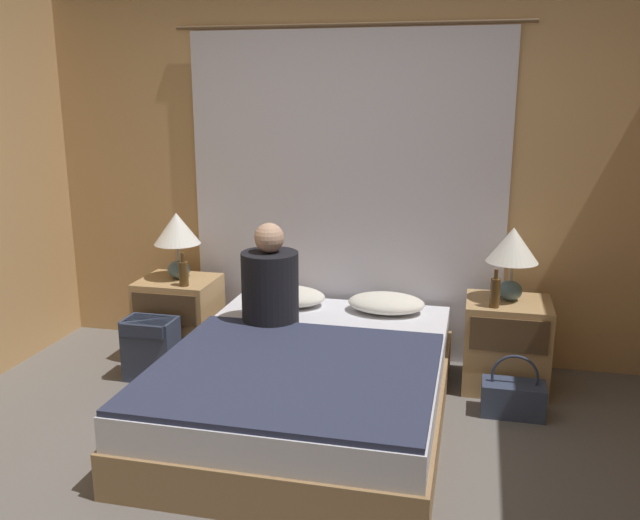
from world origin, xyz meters
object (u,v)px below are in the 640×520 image
object	(u,v)px
beer_bottle_on_left_stand	(184,273)
beer_bottle_on_right_stand	(495,292)
lamp_right	(512,250)
handbag_on_floor	(513,397)
bed	(308,386)
lamp_left	(177,233)
nightstand_right	(506,344)
person_left_in_bed	(270,283)
backpack_on_floor	(151,345)
nightstand_left	(180,318)
pillow_right	(386,303)
pillow_left	(288,296)

from	to	relation	value
beer_bottle_on_left_stand	beer_bottle_on_right_stand	xyz separation A→B (m)	(1.99, 0.00, 0.01)
lamp_right	handbag_on_floor	distance (m)	0.87
bed	lamp_left	xyz separation A→B (m)	(-1.10, 0.73, 0.68)
lamp_right	beer_bottle_on_left_stand	world-z (taller)	lamp_right
nightstand_right	beer_bottle_on_right_stand	xyz separation A→B (m)	(-0.09, -0.14, 0.38)
beer_bottle_on_left_stand	nightstand_right	bearing A→B (deg)	3.78
person_left_in_bed	backpack_on_floor	distance (m)	0.90
beer_bottle_on_left_stand	beer_bottle_on_right_stand	distance (m)	1.99
handbag_on_floor	nightstand_right	bearing A→B (deg)	96.01
nightstand_left	handbag_on_floor	world-z (taller)	nightstand_left
nightstand_right	lamp_right	distance (m)	0.60
nightstand_left	pillow_right	bearing A→B (deg)	3.20
bed	nightstand_left	world-z (taller)	nightstand_left
lamp_left	pillow_left	xyz separation A→B (m)	(0.77, 0.05, -0.41)
bed	lamp_right	distance (m)	1.48
lamp_left	person_left_in_bed	distance (m)	0.85
lamp_left	beer_bottle_on_right_stand	size ratio (longest dim) A/B	1.94
lamp_left	beer_bottle_on_left_stand	xyz separation A→B (m)	(0.11, -0.17, -0.23)
lamp_left	lamp_right	distance (m)	2.20
lamp_left	pillow_right	world-z (taller)	lamp_left
beer_bottle_on_right_stand	handbag_on_floor	bearing A→B (deg)	-61.17
pillow_right	beer_bottle_on_right_stand	size ratio (longest dim) A/B	2.12
pillow_right	backpack_on_floor	xyz separation A→B (m)	(-1.45, -0.47, -0.24)
lamp_right	handbag_on_floor	world-z (taller)	lamp_right
nightstand_right	lamp_right	size ratio (longest dim) A/B	1.24
pillow_right	person_left_in_bed	bearing A→B (deg)	-150.33
nightstand_right	handbag_on_floor	distance (m)	0.42
pillow_left	backpack_on_floor	xyz separation A→B (m)	(-0.79, -0.47, -0.24)
lamp_left	beer_bottle_on_left_stand	distance (m)	0.30
lamp_right	nightstand_left	bearing A→B (deg)	-179.21
bed	lamp_left	world-z (taller)	lamp_left
bed	backpack_on_floor	world-z (taller)	bed
backpack_on_floor	lamp_right	bearing A→B (deg)	10.73
pillow_left	beer_bottle_on_left_stand	distance (m)	0.71
nightstand_right	lamp_left	xyz separation A→B (m)	(-2.20, 0.03, 0.60)
handbag_on_floor	lamp_right	bearing A→B (deg)	95.57
beer_bottle_on_right_stand	lamp_right	bearing A→B (deg)	61.18
nightstand_left	person_left_in_bed	world-z (taller)	person_left_in_bed
pillow_left	pillow_right	world-z (taller)	same
nightstand_right	backpack_on_floor	bearing A→B (deg)	-170.02
lamp_left	backpack_on_floor	world-z (taller)	lamp_left
bed	person_left_in_bed	bearing A→B (deg)	130.21
beer_bottle_on_left_stand	person_left_in_bed	bearing A→B (deg)	-14.26
person_left_in_bed	bed	bearing A→B (deg)	-49.79
bed	beer_bottle_on_right_stand	xyz separation A→B (m)	(1.01, 0.57, 0.45)
bed	person_left_in_bed	world-z (taller)	person_left_in_bed
beer_bottle_on_right_stand	beer_bottle_on_left_stand	bearing A→B (deg)	180.00
pillow_left	person_left_in_bed	world-z (taller)	person_left_in_bed
bed	nightstand_right	bearing A→B (deg)	32.65
nightstand_left	lamp_left	bearing A→B (deg)	90.00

